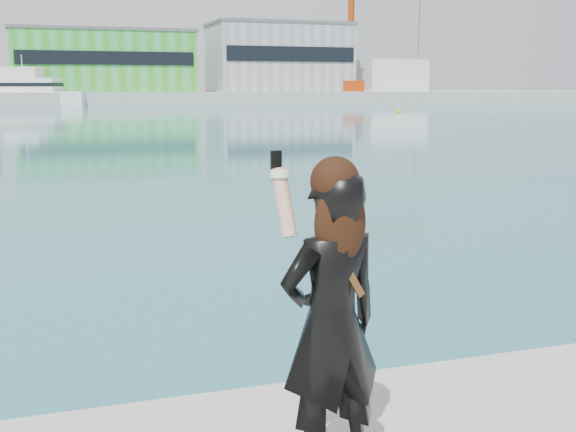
% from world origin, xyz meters
% --- Properties ---
extents(far_quay, '(320.00, 40.00, 2.00)m').
position_xyz_m(far_quay, '(0.00, 130.00, 1.00)').
color(far_quay, '#9E9E99').
rests_on(far_quay, ground).
extents(warehouse_green, '(30.60, 16.36, 10.50)m').
position_xyz_m(warehouse_green, '(8.00, 127.98, 7.26)').
color(warehouse_green, green).
rests_on(warehouse_green, far_quay).
extents(warehouse_grey_right, '(25.50, 15.35, 12.50)m').
position_xyz_m(warehouse_grey_right, '(40.00, 127.98, 8.26)').
color(warehouse_grey_right, gray).
rests_on(warehouse_grey_right, far_quay).
extents(ancillary_shed, '(12.00, 10.00, 6.00)m').
position_xyz_m(ancillary_shed, '(62.00, 126.00, 5.00)').
color(ancillary_shed, silver).
rests_on(ancillary_shed, far_quay).
extents(dock_crane, '(23.00, 4.00, 24.00)m').
position_xyz_m(dock_crane, '(53.20, 122.00, 15.07)').
color(dock_crane, '#CC3F0C').
rests_on(dock_crane, far_quay).
extents(flagpole_right, '(1.28, 0.16, 8.00)m').
position_xyz_m(flagpole_right, '(22.09, 121.00, 6.54)').
color(flagpole_right, silver).
rests_on(flagpole_right, far_quay).
extents(motor_yacht, '(16.82, 10.92, 7.65)m').
position_xyz_m(motor_yacht, '(-3.76, 114.29, 2.15)').
color(motor_yacht, silver).
rests_on(motor_yacht, ground).
extents(buoy_near, '(0.50, 0.50, 0.50)m').
position_xyz_m(buoy_near, '(35.94, 70.53, 0.00)').
color(buoy_near, yellow).
rests_on(buoy_near, ground).
extents(woman, '(0.65, 0.49, 1.70)m').
position_xyz_m(woman, '(-0.59, -0.19, 1.66)').
color(woman, black).
rests_on(woman, near_quay).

